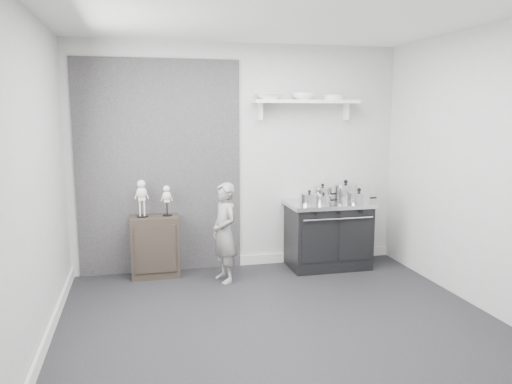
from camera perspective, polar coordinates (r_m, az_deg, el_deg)
ground at (r=4.69m, az=2.73°, el=-14.74°), size 4.00×4.00×0.00m
room_shell at (r=4.41m, az=1.23°, el=5.78°), size 4.02×3.62×2.71m
wall_shelf at (r=6.13m, az=5.74°, el=10.15°), size 1.30×0.26×0.24m
stove at (r=6.21m, az=8.23°, el=-4.81°), size 1.02×0.63×0.81m
side_cabinet at (r=5.93m, az=-11.46°, el=-6.10°), size 0.55×0.32×0.71m
child at (r=5.61m, az=-3.62°, el=-4.65°), size 0.37×0.47×1.12m
pot_front_left at (r=5.93m, az=6.11°, el=-0.77°), size 0.32×0.23×0.17m
pot_back_left at (r=6.19m, az=7.61°, el=-0.18°), size 0.31×0.23×0.21m
pot_back_right at (r=6.27m, az=10.18°, el=0.01°), size 0.37×0.29×0.25m
pot_front_right at (r=6.06m, az=11.67°, el=-0.65°), size 0.37×0.28×0.19m
pot_front_center at (r=5.94m, az=7.71°, el=-0.88°), size 0.27×0.18×0.14m
skeleton_full at (r=5.80m, az=-12.93°, el=-0.41°), size 0.14×0.09×0.49m
skeleton_torso at (r=5.82m, az=-10.16°, el=-0.73°), size 0.11×0.07×0.40m
bowl_large at (r=5.99m, az=1.46°, el=10.87°), size 0.30×0.30×0.07m
bowl_small at (r=6.11m, az=5.46°, el=10.83°), size 0.26×0.26×0.08m
plate_stack at (r=6.25m, az=8.89°, el=10.63°), size 0.24×0.24×0.06m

